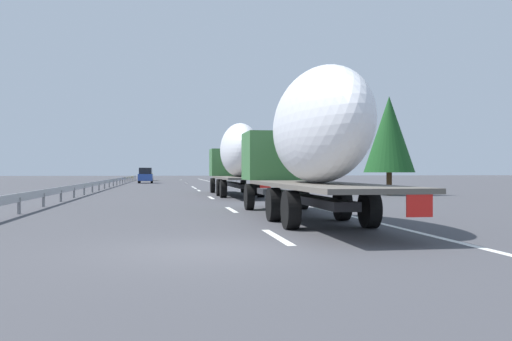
% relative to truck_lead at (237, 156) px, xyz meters
% --- Properties ---
extents(ground_plane, '(260.00, 260.00, 0.00)m').
position_rel_truck_lead_xyz_m(ground_plane, '(16.06, 3.60, -2.50)').
color(ground_plane, '#424247').
extents(lane_stripe_0, '(3.20, 0.20, 0.01)m').
position_rel_truck_lead_xyz_m(lane_stripe_0, '(-21.94, 1.80, -2.50)').
color(lane_stripe_0, white).
rests_on(lane_stripe_0, ground_plane).
extents(lane_stripe_1, '(3.20, 0.20, 0.01)m').
position_rel_truck_lead_xyz_m(lane_stripe_1, '(-12.63, 1.80, -2.50)').
color(lane_stripe_1, white).
rests_on(lane_stripe_1, ground_plane).
extents(lane_stripe_2, '(3.20, 0.20, 0.01)m').
position_rel_truck_lead_xyz_m(lane_stripe_2, '(-2.45, 1.80, -2.50)').
color(lane_stripe_2, white).
rests_on(lane_stripe_2, ground_plane).
extents(lane_stripe_3, '(3.20, 0.20, 0.01)m').
position_rel_truck_lead_xyz_m(lane_stripe_3, '(9.67, 1.80, -2.50)').
color(lane_stripe_3, white).
rests_on(lane_stripe_3, ground_plane).
extents(lane_stripe_4, '(3.20, 0.20, 0.01)m').
position_rel_truck_lead_xyz_m(lane_stripe_4, '(15.50, 1.80, -2.50)').
color(lane_stripe_4, white).
rests_on(lane_stripe_4, ground_plane).
extents(lane_stripe_5, '(3.20, 0.20, 0.01)m').
position_rel_truck_lead_xyz_m(lane_stripe_5, '(19.60, 1.80, -2.50)').
color(lane_stripe_5, white).
rests_on(lane_stripe_5, ground_plane).
extents(lane_stripe_6, '(3.20, 0.20, 0.01)m').
position_rel_truck_lead_xyz_m(lane_stripe_6, '(37.62, 1.80, -2.50)').
color(lane_stripe_6, white).
rests_on(lane_stripe_6, ground_plane).
extents(lane_stripe_7, '(3.20, 0.20, 0.01)m').
position_rel_truck_lead_xyz_m(lane_stripe_7, '(36.68, 1.80, -2.50)').
color(lane_stripe_7, white).
rests_on(lane_stripe_7, ground_plane).
extents(lane_stripe_8, '(3.20, 0.20, 0.01)m').
position_rel_truck_lead_xyz_m(lane_stripe_8, '(61.57, 1.80, -2.50)').
color(lane_stripe_8, white).
rests_on(lane_stripe_8, ground_plane).
extents(edge_line_right, '(110.00, 0.20, 0.01)m').
position_rel_truck_lead_xyz_m(edge_line_right, '(21.06, -1.90, -2.50)').
color(edge_line_right, white).
rests_on(edge_line_right, ground_plane).
extents(truck_lead, '(14.01, 2.55, 4.43)m').
position_rel_truck_lead_xyz_m(truck_lead, '(0.00, 0.00, 0.00)').
color(truck_lead, '#387038').
rests_on(truck_lead, ground_plane).
extents(truck_trailing, '(14.17, 2.55, 4.55)m').
position_rel_truck_lead_xyz_m(truck_trailing, '(-17.85, 0.00, 0.06)').
color(truck_trailing, '#387038').
rests_on(truck_trailing, ground_plane).
extents(car_yellow_coupe, '(4.73, 1.77, 1.78)m').
position_rel_truck_lead_xyz_m(car_yellow_coupe, '(54.68, 7.27, -1.59)').
color(car_yellow_coupe, gold).
rests_on(car_yellow_coupe, ground_plane).
extents(car_blue_sedan, '(4.28, 1.78, 1.94)m').
position_rel_truck_lead_xyz_m(car_blue_sedan, '(37.50, 6.92, -1.54)').
color(car_blue_sedan, '#28479E').
rests_on(car_blue_sedan, ground_plane).
extents(road_sign, '(0.10, 0.90, 3.36)m').
position_rel_truck_lead_xyz_m(road_sign, '(24.80, -3.10, -0.19)').
color(road_sign, gray).
rests_on(road_sign, ground_plane).
extents(tree_0, '(3.72, 3.72, 6.33)m').
position_rel_truck_lead_xyz_m(tree_0, '(11.92, -9.29, 1.56)').
color(tree_0, '#472D19').
rests_on(tree_0, ground_plane).
extents(tree_1, '(3.76, 3.76, 7.14)m').
position_rel_truck_lead_xyz_m(tree_1, '(59.70, -6.23, 1.87)').
color(tree_1, '#472D19').
rests_on(tree_1, ground_plane).
extents(tree_2, '(3.96, 3.96, 5.10)m').
position_rel_truck_lead_xyz_m(tree_2, '(13.58, -7.04, 0.67)').
color(tree_2, '#472D19').
rests_on(tree_2, ground_plane).
extents(tree_3, '(3.25, 3.25, 6.36)m').
position_rel_truck_lead_xyz_m(tree_3, '(-0.67, -9.78, 1.40)').
color(tree_3, '#472D19').
rests_on(tree_3, ground_plane).
extents(guardrail_median, '(94.00, 0.10, 0.76)m').
position_rel_truck_lead_xyz_m(guardrail_median, '(19.06, 9.60, -1.92)').
color(guardrail_median, '#9EA0A5').
rests_on(guardrail_median, ground_plane).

